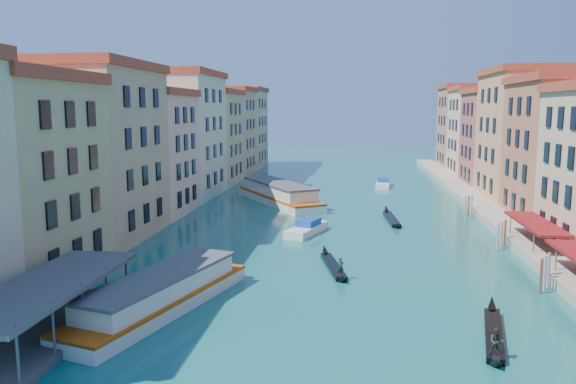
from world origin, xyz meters
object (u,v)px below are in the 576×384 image
at_px(vaporetto_near, 161,293).
at_px(vaporetto_far, 279,194).
at_px(vaporetto_stop, 49,316).
at_px(gondola_fore, 333,265).
at_px(gondola_right, 494,332).

distance_m(vaporetto_near, vaporetto_far, 47.74).
height_order(vaporetto_stop, vaporetto_near, vaporetto_stop).
relative_size(vaporetto_stop, gondola_fore, 1.52).
distance_m(vaporetto_stop, vaporetto_far, 54.06).
relative_size(vaporetto_far, gondola_fore, 2.00).
distance_m(vaporetto_near, gondola_fore, 17.39).
xyz_separation_m(vaporetto_far, gondola_right, (21.00, -50.23, -1.06)).
bearing_deg(vaporetto_near, gondola_right, 10.01).
distance_m(vaporetto_stop, gondola_right, 28.86).
distance_m(vaporetto_far, gondola_fore, 36.72).
relative_size(vaporetto_far, gondola_right, 1.91).
height_order(vaporetto_near, gondola_right, vaporetto_near).
relative_size(vaporetto_stop, vaporetto_near, 0.86).
bearing_deg(gondola_right, gondola_fore, 137.86).
relative_size(vaporetto_near, gondola_fore, 1.77).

